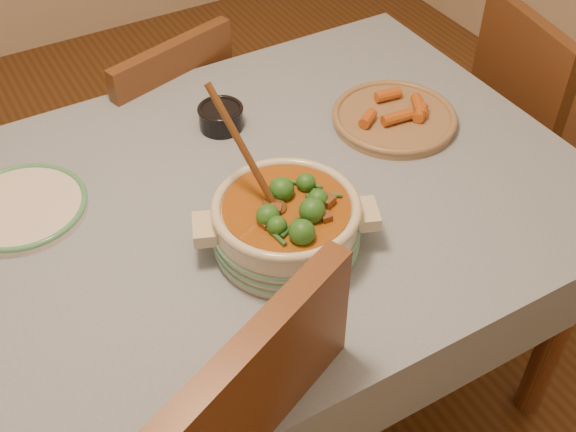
% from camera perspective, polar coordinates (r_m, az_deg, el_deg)
% --- Properties ---
extents(floor, '(4.50, 4.50, 0.00)m').
position_cam_1_polar(floor, '(2.16, -4.34, -14.30)').
color(floor, '#4F3016').
rests_on(floor, ground).
extents(dining_table, '(1.68, 1.08, 0.76)m').
position_cam_1_polar(dining_table, '(1.64, -5.54, -1.76)').
color(dining_table, brown).
rests_on(dining_table, floor).
extents(stew_casserole, '(0.37, 0.37, 0.35)m').
position_cam_1_polar(stew_casserole, '(1.43, -0.16, -0.39)').
color(stew_casserole, beige).
rests_on(stew_casserole, dining_table).
extents(white_plate, '(0.28, 0.28, 0.02)m').
position_cam_1_polar(white_plate, '(1.66, -20.28, 0.65)').
color(white_plate, silver).
rests_on(white_plate, dining_table).
extents(condiment_bowl, '(0.13, 0.13, 0.06)m').
position_cam_1_polar(condiment_bowl, '(1.79, -5.33, 7.88)').
color(condiment_bowl, black).
rests_on(condiment_bowl, dining_table).
extents(fried_plate, '(0.33, 0.33, 0.05)m').
position_cam_1_polar(fried_plate, '(1.82, 8.41, 7.83)').
color(fried_plate, '#947152').
rests_on(fried_plate, dining_table).
extents(chair_far, '(0.49, 0.49, 0.85)m').
position_cam_1_polar(chair_far, '(2.25, -9.91, 5.99)').
color(chair_far, brown).
rests_on(chair_far, floor).
extents(chair_right, '(0.47, 0.47, 0.88)m').
position_cam_1_polar(chair_right, '(2.38, 18.97, 6.96)').
color(chair_right, brown).
rests_on(chair_right, floor).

